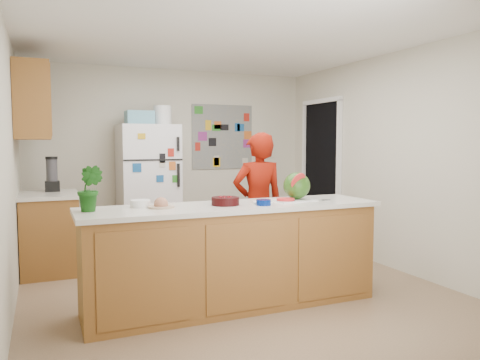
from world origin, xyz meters
name	(u,v)px	position (x,y,z in m)	size (l,w,h in m)	color
floor	(233,288)	(0.00, 0.00, -0.01)	(4.00, 4.50, 0.02)	brown
wall_back	(173,158)	(0.00, 2.26, 1.25)	(4.00, 0.02, 2.50)	beige
wall_left	(7,169)	(-2.01, 0.00, 1.25)	(0.02, 4.50, 2.50)	beige
wall_right	(393,161)	(2.01, 0.00, 1.25)	(0.02, 4.50, 2.50)	beige
ceiling	(232,35)	(0.00, 0.00, 2.51)	(4.00, 4.50, 0.02)	white
doorway	(322,174)	(1.99, 1.45, 1.02)	(0.03, 0.85, 2.04)	black
peninsula_base	(233,258)	(-0.20, -0.50, 0.44)	(2.60, 0.62, 0.88)	brown
peninsula_top	(233,207)	(-0.20, -0.50, 0.90)	(2.68, 0.70, 0.04)	silver
side_counter_base	(49,234)	(-1.69, 1.35, 0.43)	(0.60, 0.80, 0.86)	brown
side_counter_top	(48,195)	(-1.69, 1.35, 0.88)	(0.64, 0.84, 0.04)	silver
upper_cabinets	(32,103)	(-1.82, 1.30, 1.90)	(0.35, 1.00, 0.80)	brown
refrigerator	(148,189)	(-0.45, 1.88, 0.85)	(0.75, 0.70, 1.70)	silver
fridge_top_bin	(139,118)	(-0.55, 1.88, 1.79)	(0.35, 0.28, 0.18)	#5999B2
photo_collage	(223,137)	(0.75, 2.24, 1.55)	(0.95, 0.01, 0.95)	slate
person	(258,205)	(0.40, 0.25, 0.79)	(0.57, 0.38, 1.57)	#720F04
blender_appliance	(52,175)	(-1.64, 1.54, 1.09)	(0.13, 0.13, 0.38)	black
cutting_board	(292,200)	(0.42, -0.47, 0.93)	(0.39, 0.29, 0.01)	white
watermelon	(297,186)	(0.48, -0.45, 1.06)	(0.25, 0.25, 0.25)	#225114
watermelon_slice	(286,199)	(0.32, -0.52, 0.94)	(0.17, 0.17, 0.02)	red
cherry_bowl	(225,201)	(-0.27, -0.50, 0.96)	(0.24, 0.24, 0.07)	black
white_bowl	(140,203)	(-0.98, -0.33, 0.95)	(0.17, 0.17, 0.06)	silver
cobalt_bowl	(264,202)	(0.03, -0.65, 0.95)	(0.13, 0.13, 0.05)	#01175C
plate	(161,207)	(-0.83, -0.46, 0.93)	(0.22, 0.22, 0.02)	beige
paper_towel	(262,202)	(0.07, -0.54, 0.93)	(0.16, 0.14, 0.02)	white
keys	(326,200)	(0.71, -0.58, 0.93)	(0.09, 0.04, 0.01)	gray
potted_plant	(90,188)	(-1.40, -0.45, 1.11)	(0.20, 0.16, 0.37)	#0E4211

